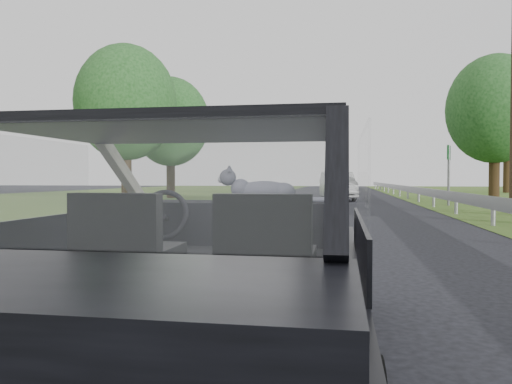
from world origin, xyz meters
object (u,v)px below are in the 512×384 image
at_px(cat, 264,190).
at_px(other_car, 338,186).
at_px(subject_car, 207,252).
at_px(highway_sign, 449,176).

bearing_deg(cat, other_car, 84.20).
height_order(subject_car, cat, subject_car).
height_order(other_car, highway_sign, highway_sign).
relative_size(cat, highway_sign, 0.23).
bearing_deg(highway_sign, other_car, 153.30).
distance_m(cat, highway_sign, 19.30).
bearing_deg(cat, highway_sign, 69.98).
relative_size(subject_car, highway_sign, 1.57).
xyz_separation_m(subject_car, highway_sign, (5.23, 19.28, 0.55)).
distance_m(subject_car, other_car, 23.77).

